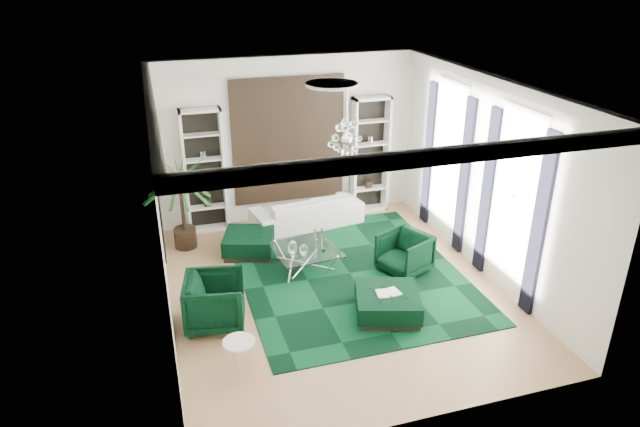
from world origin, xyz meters
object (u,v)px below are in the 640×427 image
object	(u,v)px
side_table	(240,355)
palm	(180,191)
armchair_right	(404,253)
ottoman_side	(249,243)
ottoman_front	(387,304)
coffee_table	(305,258)
armchair_left	(215,301)
sofa	(307,211)

from	to	relation	value
side_table	palm	size ratio (longest dim) A/B	0.19
armchair_right	ottoman_side	distance (m)	3.25
ottoman_front	side_table	xyz separation A→B (m)	(-2.68, -0.67, 0.02)
coffee_table	side_table	xyz separation A→B (m)	(-1.77, -2.69, 0.02)
armchair_left	ottoman_side	bearing A→B (deg)	-12.14
ottoman_side	ottoman_front	distance (m)	3.51
side_table	ottoman_front	bearing A→B (deg)	14.00
ottoman_side	ottoman_front	bearing A→B (deg)	-57.70
sofa	armchair_right	xyz separation A→B (m)	(1.26, -2.60, 0.03)
armchair_right	ottoman_front	xyz separation A→B (m)	(-0.91, -1.31, -0.18)
palm	ottoman_front	bearing A→B (deg)	-49.31
coffee_table	palm	xyz separation A→B (m)	(-2.22, 1.62, 1.09)
sofa	ottoman_side	bearing A→B (deg)	22.63
ottoman_side	side_table	world-z (taller)	side_table
sofa	coffee_table	world-z (taller)	sofa
armchair_right	side_table	world-z (taller)	armchair_right
ottoman_front	palm	xyz separation A→B (m)	(-3.13, 3.64, 1.08)
coffee_table	ottoman_front	world-z (taller)	ottoman_front
armchair_right	ottoman_front	bearing A→B (deg)	-59.41
sofa	ottoman_front	world-z (taller)	sofa
ottoman_front	ottoman_side	bearing A→B (deg)	122.30
sofa	ottoman_front	distance (m)	3.93
armchair_right	side_table	distance (m)	4.10
armchair_left	palm	xyz separation A→B (m)	(-0.25, 3.06, 0.85)
sofa	armchair_left	bearing A→B (deg)	43.77
coffee_table	ottoman_front	distance (m)	2.21
armchair_left	side_table	size ratio (longest dim) A/B	2.01
coffee_table	ottoman_side	bearing A→B (deg)	135.35
sofa	armchair_right	size ratio (longest dim) A/B	2.87
sofa	coffee_table	bearing A→B (deg)	64.41
ottoman_front	palm	world-z (taller)	palm
ottoman_side	side_table	distance (m)	3.73
side_table	palm	bearing A→B (deg)	95.89
armchair_right	palm	distance (m)	4.75
armchair_left	armchair_right	distance (m)	3.85
ottoman_side	armchair_right	bearing A→B (deg)	-30.82
ottoman_side	ottoman_front	size ratio (longest dim) A/B	0.93
sofa	side_table	size ratio (longest dim) A/B	5.17
side_table	ottoman_side	bearing A→B (deg)	77.49
sofa	ottoman_side	xyz separation A→B (m)	(-1.53, -0.94, -0.15)
armchair_left	ottoman_side	size ratio (longest dim) A/B	0.99
sofa	side_table	distance (m)	5.14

